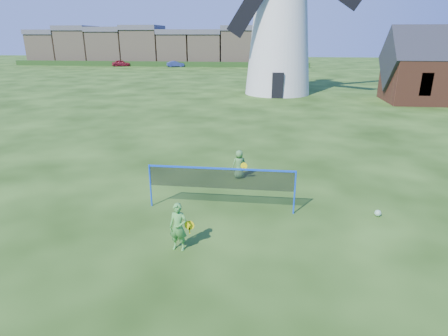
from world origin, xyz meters
name	(u,v)px	position (x,y,z in m)	size (l,w,h in m)	color
ground	(216,214)	(0.00, 0.00, 0.00)	(220.00, 220.00, 0.00)	black
windmill	(280,22)	(2.28, 29.37, 7.11)	(14.90, 6.76, 20.51)	silver
badminton_net	(221,179)	(0.11, 0.38, 1.14)	(5.05, 0.05, 1.55)	blue
player_girl	(178,227)	(-0.73, -2.35, 0.70)	(0.70, 0.40, 1.41)	#47993D
player_boy	(239,164)	(0.46, 3.59, 0.61)	(0.71, 0.56, 1.22)	#4A843F
play_ball	(378,213)	(5.42, 0.52, 0.11)	(0.22, 0.22, 0.22)	green
terraced_houses	(157,46)	(-23.52, 72.00, 3.92)	(56.98, 8.40, 8.13)	gray
hedge	(157,64)	(-22.00, 66.00, 0.50)	(62.00, 0.80, 1.00)	#193814
car_left	(121,63)	(-29.38, 65.43, 0.63)	(1.50, 3.72, 1.27)	maroon
car_right	(175,64)	(-17.87, 65.31, 0.58)	(1.22, 3.51, 1.16)	navy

